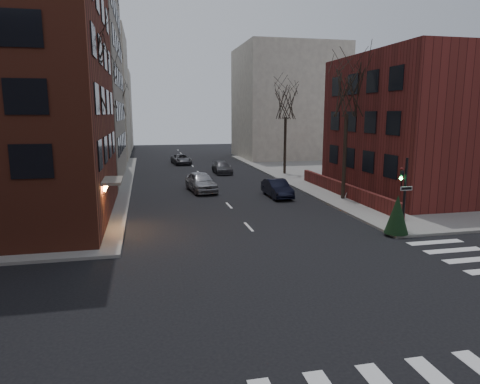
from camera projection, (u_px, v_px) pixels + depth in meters
name	position (u px, v px, depth m)	size (l,w,h in m)	color
ground	(339.00, 325.00, 13.29)	(160.00, 160.00, 0.00)	black
sidewalk_far_right	(461.00, 171.00, 48.24)	(44.00, 44.00, 0.15)	gray
building_left_tan	(17.00, 31.00, 39.80)	(18.00, 18.00, 28.00)	gray
building_right_brick	(429.00, 126.00, 34.04)	(12.00, 14.00, 11.00)	maroon
low_wall_right	(343.00, 189.00, 33.39)	(0.35, 16.00, 1.00)	maroon
building_distant_la	(77.00, 96.00, 61.29)	(14.00, 16.00, 18.00)	beige
building_distant_ra	(287.00, 103.00, 63.04)	(14.00, 14.00, 16.00)	beige
building_distant_lb	(103.00, 111.00, 78.40)	(10.00, 12.00, 14.00)	beige
traffic_signal	(403.00, 199.00, 23.27)	(0.76, 0.44, 4.00)	black
tree_left_a	(84.00, 77.00, 23.33)	(4.18, 4.18, 10.26)	#2D231C
tree_left_b	(104.00, 83.00, 34.78)	(4.40, 4.40, 10.80)	#2D231C
tree_left_c	(115.00, 100.00, 48.38)	(3.96, 3.96, 9.72)	#2D231C
tree_right_a	(347.00, 92.00, 30.99)	(3.96, 3.96, 9.72)	#2D231C
tree_right_b	(286.00, 103.00, 44.51)	(3.74, 3.74, 9.18)	#2D231C
streetlamp_near	(111.00, 144.00, 31.91)	(0.36, 0.36, 6.28)	black
streetlamp_far	(123.00, 132.00, 51.11)	(0.36, 0.36, 6.28)	black
parked_sedan	(277.00, 188.00, 33.56)	(1.47, 4.22, 1.39)	black
car_lane_silver	(201.00, 182.00, 35.89)	(1.96, 4.87, 1.66)	#96959A
car_lane_gray	(222.00, 168.00, 46.84)	(1.78, 4.37, 1.27)	#39393D
car_lane_far	(181.00, 159.00, 55.34)	(2.13, 4.63, 1.29)	#454449
sandwich_board	(348.00, 192.00, 32.74)	(0.39, 0.54, 0.87)	silver
evergreen_shrub	(397.00, 214.00, 22.79)	(1.25, 1.25, 2.09)	black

